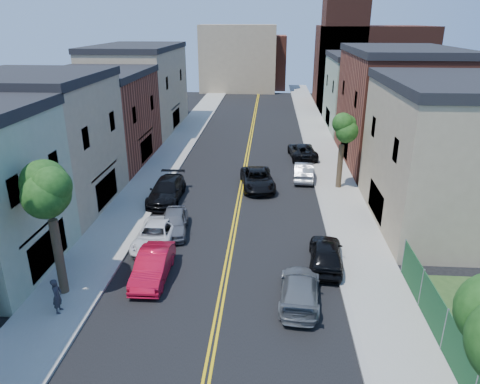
% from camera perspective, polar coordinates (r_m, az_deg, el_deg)
% --- Properties ---
extents(sidewalk_left, '(3.20, 100.00, 0.15)m').
position_cam_1_polar(sidewalk_left, '(47.12, -8.66, 5.36)').
color(sidewalk_left, gray).
rests_on(sidewalk_left, ground).
extents(sidewalk_right, '(3.20, 100.00, 0.15)m').
position_cam_1_polar(sidewalk_right, '(46.38, 10.86, 4.96)').
color(sidewalk_right, gray).
rests_on(sidewalk_right, ground).
extents(curb_left, '(0.30, 100.00, 0.15)m').
position_cam_1_polar(curb_left, '(46.78, -6.55, 5.35)').
color(curb_left, gray).
rests_on(curb_left, ground).
extents(curb_right, '(0.30, 100.00, 0.15)m').
position_cam_1_polar(curb_right, '(46.20, 8.69, 5.04)').
color(curb_right, gray).
rests_on(curb_right, ground).
extents(bldg_left_tan_near, '(9.00, 10.00, 9.00)m').
position_cam_1_polar(bldg_left_tan_near, '(34.43, -24.41, 5.34)').
color(bldg_left_tan_near, '#998466').
rests_on(bldg_left_tan_near, ground).
extents(bldg_left_brick, '(9.00, 12.00, 8.00)m').
position_cam_1_polar(bldg_left_brick, '(44.24, -17.87, 8.78)').
color(bldg_left_brick, brown).
rests_on(bldg_left_brick, ground).
extents(bldg_left_tan_far, '(9.00, 16.00, 9.50)m').
position_cam_1_polar(bldg_left_tan_far, '(57.15, -12.92, 12.69)').
color(bldg_left_tan_far, '#998466').
rests_on(bldg_left_tan_far, ground).
extents(bldg_right_tan, '(9.00, 12.00, 9.00)m').
position_cam_1_polar(bldg_right_tan, '(31.71, 25.66, 3.88)').
color(bldg_right_tan, '#998466').
rests_on(bldg_right_tan, ground).
extents(bldg_right_brick, '(9.00, 14.00, 10.00)m').
position_cam_1_polar(bldg_right_brick, '(44.53, 19.52, 9.98)').
color(bldg_right_brick, brown).
rests_on(bldg_right_brick, ground).
extents(bldg_right_palegrn, '(9.00, 12.00, 8.50)m').
position_cam_1_polar(bldg_right_palegrn, '(58.08, 15.94, 12.05)').
color(bldg_right_palegrn, gray).
rests_on(bldg_right_palegrn, ground).
extents(church, '(16.20, 14.20, 22.60)m').
position_cam_1_polar(church, '(72.88, 15.71, 16.21)').
color(church, '#4C2319').
rests_on(church, ground).
extents(backdrop_left, '(14.00, 8.00, 12.00)m').
position_cam_1_polar(backdrop_left, '(86.70, -0.22, 16.85)').
color(backdrop_left, '#998466').
rests_on(backdrop_left, ground).
extents(backdrop_center, '(10.00, 8.00, 10.00)m').
position_cam_1_polar(backdrop_center, '(90.57, 2.60, 16.39)').
color(backdrop_center, brown).
rests_on(backdrop_center, ground).
extents(fence_right, '(0.04, 15.00, 1.90)m').
position_cam_1_polar(fence_right, '(19.52, 26.40, -18.50)').
color(fence_right, '#143F1E').
rests_on(fence_right, sidewalk_right).
extents(tree_left_mid, '(5.20, 5.20, 9.29)m').
position_cam_1_polar(tree_left_mid, '(21.75, -23.90, 2.60)').
color(tree_left_mid, '#3B2F1D').
rests_on(tree_left_mid, sidewalk_left).
extents(tree_right_far, '(4.40, 4.40, 8.03)m').
position_cam_1_polar(tree_right_far, '(35.42, 13.30, 9.19)').
color(tree_right_far, '#3B2F1D').
rests_on(tree_right_far, sidewalk_right).
extents(red_sedan, '(1.66, 4.57, 1.50)m').
position_cam_1_polar(red_sedan, '(24.13, -11.18, -9.33)').
color(red_sedan, red).
rests_on(red_sedan, ground).
extents(white_pickup, '(2.27, 4.84, 1.34)m').
position_cam_1_polar(white_pickup, '(27.42, -10.87, -5.53)').
color(white_pickup, silver).
rests_on(white_pickup, ground).
extents(grey_car_left, '(2.21, 4.40, 1.44)m').
position_cam_1_polar(grey_car_left, '(28.79, -8.50, -3.90)').
color(grey_car_left, '#5A5B61').
rests_on(grey_car_left, ground).
extents(black_car_left, '(2.30, 5.60, 1.62)m').
position_cam_1_polar(black_car_left, '(33.94, -9.46, 0.22)').
color(black_car_left, black).
rests_on(black_car_left, ground).
extents(grey_car_right, '(2.28, 4.83, 1.36)m').
position_cam_1_polar(grey_car_right, '(22.13, 7.70, -12.37)').
color(grey_car_right, '#5B5F63').
rests_on(grey_car_right, ground).
extents(black_car_right, '(2.19, 4.66, 1.54)m').
position_cam_1_polar(black_car_right, '(25.25, 11.05, -7.77)').
color(black_car_right, black).
rests_on(black_car_right, ground).
extents(silver_car_right, '(1.84, 4.60, 1.49)m').
position_cam_1_polar(silver_car_right, '(38.39, 8.22, 2.71)').
color(silver_car_right, '#97999E').
rests_on(silver_car_right, ground).
extents(dark_car_right_far, '(2.94, 5.50, 1.47)m').
position_cam_1_polar(dark_car_right_far, '(44.43, 8.05, 5.30)').
color(dark_car_right_far, black).
rests_on(dark_car_right_far, ground).
extents(black_suv_lane, '(3.23, 5.72, 1.51)m').
position_cam_1_polar(black_suv_lane, '(36.02, 2.27, 1.67)').
color(black_suv_lane, black).
rests_on(black_suv_lane, ground).
extents(pedestrian_left, '(0.47, 0.67, 1.73)m').
position_cam_1_polar(pedestrian_left, '(22.57, -22.54, -12.27)').
color(pedestrian_left, '#25252C').
rests_on(pedestrian_left, sidewalk_left).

